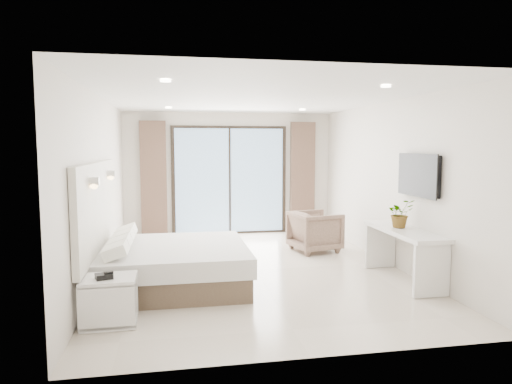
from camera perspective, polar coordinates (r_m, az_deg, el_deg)
ground at (r=7.38m, az=-0.31°, el=-9.68°), size 6.20×6.20×0.00m
room_shell at (r=7.75m, az=-2.62°, el=2.92°), size 4.62×6.22×2.72m
bed at (r=6.60m, az=-10.52°, el=-8.95°), size 2.05×1.96×0.71m
nightstand at (r=5.41m, az=-17.85°, el=-12.81°), size 0.59×0.48×0.53m
phone at (r=5.27m, az=-18.46°, el=-9.95°), size 0.21×0.18×0.06m
console_desk at (r=6.99m, az=17.97°, el=-6.07°), size 0.52×1.66×0.77m
plant at (r=7.04m, az=17.56°, el=-2.93°), size 0.42×0.46×0.33m
armchair at (r=8.63m, az=7.39°, el=-4.64°), size 0.91×0.94×0.83m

